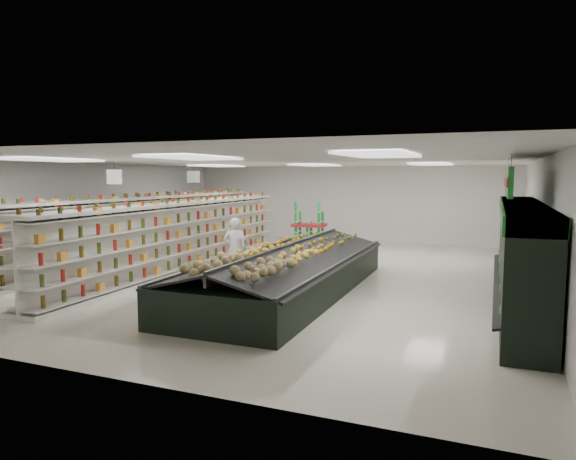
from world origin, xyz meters
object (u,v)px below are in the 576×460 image
at_px(soda_endcap, 309,227).
at_px(shopper_main, 235,250).
at_px(gondola_center, 182,239).
at_px(produce_island, 289,270).
at_px(gondola_left, 149,230).
at_px(shopper_background, 215,226).

relative_size(soda_endcap, shopper_main, 0.96).
xyz_separation_m(gondola_center, produce_island, (4.05, -1.56, -0.39)).
height_order(produce_island, soda_endcap, soda_endcap).
bearing_deg(shopper_main, gondola_left, -43.87).
xyz_separation_m(gondola_left, produce_island, (6.28, -2.97, -0.43)).
relative_size(gondola_left, soda_endcap, 7.47).
bearing_deg(gondola_left, produce_island, -23.44).
height_order(produce_island, shopper_main, shopper_main).
bearing_deg(shopper_background, shopper_main, -134.97).
xyz_separation_m(gondola_left, shopper_background, (0.59, 3.35, -0.15)).
xyz_separation_m(soda_endcap, shopper_main, (0.44, -6.98, 0.06)).
xyz_separation_m(soda_endcap, shopper_background, (-3.47, -1.29, 0.03)).
relative_size(gondola_left, shopper_background, 7.46).
relative_size(gondola_left, shopper_main, 7.14).
bearing_deg(soda_endcap, gondola_left, -131.19).
relative_size(gondola_center, soda_endcap, 7.16).
xyz_separation_m(gondola_left, gondola_center, (2.23, -1.41, -0.04)).
relative_size(produce_island, shopper_main, 4.62).
xyz_separation_m(produce_island, shopper_background, (-5.68, 6.32, 0.28)).
bearing_deg(produce_island, gondola_center, 158.91).
distance_m(gondola_left, soda_endcap, 6.17).
distance_m(shopper_main, shopper_background, 6.90).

